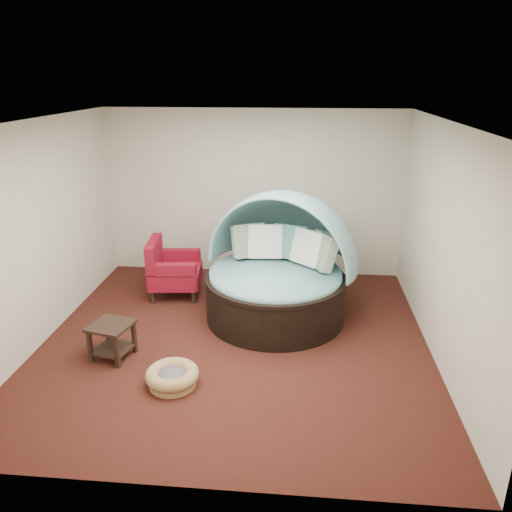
# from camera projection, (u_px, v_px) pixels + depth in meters

# --- Properties ---
(floor) EXTENTS (5.00, 5.00, 0.00)m
(floor) POSITION_uv_depth(u_px,v_px,m) (235.00, 341.00, 6.57)
(floor) COLOR #411A12
(floor) RESTS_ON ground
(wall_back) EXTENTS (5.00, 0.00, 5.00)m
(wall_back) POSITION_uv_depth(u_px,v_px,m) (254.00, 194.00, 8.43)
(wall_back) COLOR beige
(wall_back) RESTS_ON floor
(wall_front) EXTENTS (5.00, 0.00, 5.00)m
(wall_front) POSITION_uv_depth(u_px,v_px,m) (189.00, 343.00, 3.75)
(wall_front) COLOR beige
(wall_front) RESTS_ON floor
(wall_left) EXTENTS (0.00, 5.00, 5.00)m
(wall_left) POSITION_uv_depth(u_px,v_px,m) (38.00, 234.00, 6.30)
(wall_left) COLOR beige
(wall_left) RESTS_ON floor
(wall_right) EXTENTS (0.00, 5.00, 5.00)m
(wall_right) POSITION_uv_depth(u_px,v_px,m) (444.00, 246.00, 5.87)
(wall_right) COLOR beige
(wall_right) RESTS_ON floor
(ceiling) EXTENTS (5.00, 5.00, 0.00)m
(ceiling) POSITION_uv_depth(u_px,v_px,m) (232.00, 122.00, 5.61)
(ceiling) COLOR white
(ceiling) RESTS_ON wall_back
(canopy_daybed) EXTENTS (2.55, 2.51, 1.81)m
(canopy_daybed) POSITION_uv_depth(u_px,v_px,m) (279.00, 261.00, 7.01)
(canopy_daybed) COLOR black
(canopy_daybed) RESTS_ON floor
(pet_basket) EXTENTS (0.80, 0.80, 0.21)m
(pet_basket) POSITION_uv_depth(u_px,v_px,m) (172.00, 376.00, 5.60)
(pet_basket) COLOR #9B7346
(pet_basket) RESTS_ON floor
(red_armchair) EXTENTS (0.85, 0.86, 0.92)m
(red_armchair) POSITION_uv_depth(u_px,v_px,m) (172.00, 270.00, 7.82)
(red_armchair) COLOR black
(red_armchair) RESTS_ON floor
(side_table) EXTENTS (0.57, 0.57, 0.45)m
(side_table) POSITION_uv_depth(u_px,v_px,m) (112.00, 336.00, 6.10)
(side_table) COLOR black
(side_table) RESTS_ON floor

